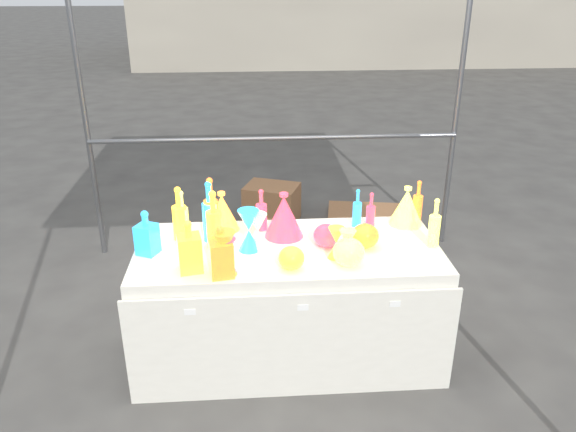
{
  "coord_description": "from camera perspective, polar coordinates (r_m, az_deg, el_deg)",
  "views": [
    {
      "loc": [
        -0.21,
        -2.97,
        2.25
      ],
      "look_at": [
        0.0,
        0.0,
        0.95
      ],
      "focal_mm": 35.0,
      "sensor_mm": 36.0,
      "label": 1
    }
  ],
  "objects": [
    {
      "name": "hourglass_5",
      "position": [
        3.25,
        -4.01,
        -1.46
      ],
      "size": [
        0.16,
        0.16,
        0.25
      ],
      "primitive_type": null,
      "rotation": [
        0.0,
        0.0,
        -0.36
      ],
      "color": "#167A21",
      "rests_on": "display_table"
    },
    {
      "name": "bottle_7",
      "position": [
        3.37,
        -7.98,
        0.48
      ],
      "size": [
        0.1,
        0.1,
        0.38
      ],
      "primitive_type": null,
      "rotation": [
        0.0,
        0.0,
        0.07
      ],
      "color": "#167A21",
      "rests_on": "display_table"
    },
    {
      "name": "lampshade_2",
      "position": [
        3.41,
        -0.42,
        0.13
      ],
      "size": [
        0.27,
        0.27,
        0.28
      ],
      "primitive_type": null,
      "rotation": [
        0.0,
        0.0,
        0.12
      ],
      "color": "#1B259E",
      "rests_on": "display_table"
    },
    {
      "name": "bottle_2",
      "position": [
        3.38,
        -7.83,
        0.71
      ],
      "size": [
        0.11,
        0.11,
        0.4
      ],
      "primitive_type": null,
      "rotation": [
        0.0,
        0.0,
        0.32
      ],
      "color": "gold",
      "rests_on": "display_table"
    },
    {
      "name": "globe_0",
      "position": [
        3.07,
        0.34,
        -4.42
      ],
      "size": [
        0.19,
        0.19,
        0.12
      ],
      "primitive_type": null,
      "rotation": [
        0.0,
        0.0,
        -0.41
      ],
      "color": "red",
      "rests_on": "display_table"
    },
    {
      "name": "lampshade_0",
      "position": [
        3.53,
        -6.71,
        0.53
      ],
      "size": [
        0.28,
        0.28,
        0.25
      ],
      "primitive_type": null,
      "rotation": [
        0.0,
        0.0,
        -0.42
      ],
      "color": "#EAFF35",
      "rests_on": "display_table"
    },
    {
      "name": "lampshade_3",
      "position": [
        3.66,
        11.96,
        1.05
      ],
      "size": [
        0.26,
        0.26,
        0.25
      ],
      "primitive_type": null,
      "rotation": [
        0.0,
        0.0,
        -0.24
      ],
      "color": "#16738C",
      "rests_on": "display_table"
    },
    {
      "name": "decanter_0",
      "position": [
        3.06,
        -10.0,
        -3.01
      ],
      "size": [
        0.15,
        0.15,
        0.29
      ],
      "primitive_type": null,
      "rotation": [
        0.0,
        0.0,
        0.2
      ],
      "color": "red",
      "rests_on": "display_table"
    },
    {
      "name": "bottle_10",
      "position": [
        3.53,
        8.41,
        0.45
      ],
      "size": [
        0.08,
        0.08,
        0.25
      ],
      "primitive_type": null,
      "rotation": [
        0.0,
        0.0,
        0.43
      ],
      "color": "#1B259E",
      "rests_on": "display_table"
    },
    {
      "name": "decanter_2",
      "position": [
        3.3,
        -14.19,
        -1.61
      ],
      "size": [
        0.14,
        0.14,
        0.27
      ],
      "primitive_type": null,
      "rotation": [
        0.0,
        0.0,
        -0.43
      ],
      "color": "#167A21",
      "rests_on": "display_table"
    },
    {
      "name": "bottle_3",
      "position": [
        3.5,
        -2.72,
        0.65
      ],
      "size": [
        0.07,
        0.07,
        0.27
      ],
      "primitive_type": null,
      "rotation": [
        0.0,
        0.0,
        -0.06
      ],
      "color": "#1B259E",
      "rests_on": "display_table"
    },
    {
      "name": "globe_1",
      "position": [
        3.12,
        6.19,
        -3.82
      ],
      "size": [
        0.2,
        0.2,
        0.14
      ],
      "primitive_type": null,
      "rotation": [
        0.0,
        0.0,
        0.11
      ],
      "color": "#16738C",
      "rests_on": "display_table"
    },
    {
      "name": "cardboard_box_closed",
      "position": [
        5.46,
        -1.65,
        1.33
      ],
      "size": [
        0.59,
        0.51,
        0.36
      ],
      "primitive_type": "cube",
      "rotation": [
        0.0,
        0.0,
        -0.36
      ],
      "color": "#9E6C47",
      "rests_on": "ground"
    },
    {
      "name": "bottle_9",
      "position": [
        3.7,
        13.04,
        1.44
      ],
      "size": [
        0.08,
        0.08,
        0.28
      ],
      "primitive_type": null,
      "rotation": [
        0.0,
        0.0,
        0.33
      ],
      "color": "gold",
      "rests_on": "display_table"
    },
    {
      "name": "hourglass_3",
      "position": [
        3.27,
        -3.08,
        -1.57
      ],
      "size": [
        0.14,
        0.14,
        0.22
      ],
      "primitive_type": null,
      "rotation": [
        0.0,
        0.0,
        0.32
      ],
      "color": "#CB2888",
      "rests_on": "display_table"
    },
    {
      "name": "display_table",
      "position": [
        3.51,
        0.01,
        -8.71
      ],
      "size": [
        1.84,
        0.83,
        0.75
      ],
      "color": "white",
      "rests_on": "ground"
    },
    {
      "name": "decanter_1",
      "position": [
        2.98,
        -6.82,
        -3.58
      ],
      "size": [
        0.14,
        0.14,
        0.29
      ],
      "primitive_type": null,
      "rotation": [
        0.0,
        0.0,
        0.17
      ],
      "color": "gold",
      "rests_on": "display_table"
    },
    {
      "name": "globe_3",
      "position": [
        3.32,
        3.9,
        -2.11
      ],
      "size": [
        0.2,
        0.2,
        0.12
      ],
      "primitive_type": null,
      "rotation": [
        0.0,
        0.0,
        -0.35
      ],
      "color": "#1B259E",
      "rests_on": "display_table"
    },
    {
      "name": "bottle_0",
      "position": [
        3.42,
        -10.98,
        0.28
      ],
      "size": [
        0.11,
        0.11,
        0.34
      ],
      "primitive_type": null,
      "rotation": [
        0.0,
        0.0,
        -0.24
      ],
      "color": "red",
      "rests_on": "display_table"
    },
    {
      "name": "bottle_6",
      "position": [
        3.3,
        -7.56,
        -0.29
      ],
      "size": [
        0.09,
        0.09,
        0.35
      ],
      "primitive_type": null,
      "rotation": [
        0.0,
        0.0,
        -0.05
      ],
      "color": "red",
      "rests_on": "display_table"
    },
    {
      "name": "globe_2",
      "position": [
        3.33,
        7.84,
        -2.14
      ],
      "size": [
        0.2,
        0.2,
        0.13
      ],
      "primitive_type": null,
      "rotation": [
        0.0,
        0.0,
        -0.31
      ],
      "color": "gold",
      "rests_on": "display_table"
    },
    {
      "name": "bottle_8",
      "position": [
        3.57,
        7.05,
        0.82
      ],
      "size": [
        0.06,
        0.06,
        0.25
      ],
      "primitive_type": null,
      "rotation": [
        0.0,
        0.0,
        -0.01
      ],
      "color": "#167A21",
      "rests_on": "display_table"
    },
    {
      "name": "cardboard_box_flat",
      "position": [
        5.59,
        8.15,
        0.03
      ],
      "size": [
        0.87,
        0.68,
        0.07
      ],
      "primitive_type": "cube",
      "rotation": [
        0.0,
        0.0,
        -0.16
      ],
      "color": "#9E6C47",
      "rests_on": "ground"
    },
    {
      "name": "hourglass_4",
      "position": [
        3.18,
        4.92,
        -2.72
      ],
      "size": [
        0.12,
        0.12,
        0.19
      ],
      "primitive_type": null,
      "rotation": [
        0.0,
        0.0,
        0.28
      ],
      "color": "red",
      "rests_on": "display_table"
    },
    {
      "name": "ground",
      "position": [
        3.73,
        0.0,
        -13.5
      ],
      "size": [
        80.0,
        80.0,
        0.0
      ],
      "primitive_type": "plane",
      "color": "#5D5A56",
      "rests_on": "ground"
    },
    {
      "name": "hourglass_0",
      "position": [
        3.0,
        -6.46,
        -3.81
      ],
      "size": [
        0.15,
        0.15,
        0.25
      ],
      "primitive_type": null,
      "rotation": [
        0.0,
        0.0,
        0.22
      ],
      "color": "gold",
      "rests_on": "display_table"
    },
    {
      "name": "bottle_4",
      "position": [
        3.43,
        -10.7,
        0.12
      ],
      "size": [
        0.09,
        0.09,
        0.31
      ],
      "primitive_type": null,
      "rotation": [
        0.0,
        0.0,
        0.34
      ],
      "color": "#16738C",
      "rests_on": "display_table"
    },
    {
      "name": "hourglass_2",
      "position": [
        3.14,
        6.04,
        -3.05
      ],
      "size": [
        0.12,
        0.12,
        0.19
      ],
      "primitive_type": null,
      "rotation": [
        0.0,
        0.0,
        -0.24
      ],
      "color": "#16738C",
      "rests_on": "display_table"
    },
    {
      "name": "hourglass_1",
      "position": [
        3.02,
        -6.2,
        -4.07
      ],
      "size": [
        0.12,
        0.12,
        0.2
      ],
      "primitive_type": null,
      "rotation": [
        0.0,
        0.0,
        0.24
      ],
      "color": "#1B259E",
      "rests_on": "display_table"
    },
    {
      "name": "bottle_11",
      "position": [
        3.39,
        14.69,
        -0.65
      ],
      "size": [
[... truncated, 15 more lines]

